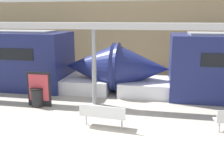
{
  "coord_description": "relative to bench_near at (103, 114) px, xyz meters",
  "views": [
    {
      "loc": [
        1.8,
        -7.18,
        3.91
      ],
      "look_at": [
        -0.19,
        3.08,
        1.4
      ],
      "focal_mm": 40.0,
      "sensor_mm": 36.0,
      "label": 1
    }
  ],
  "objects": [
    {
      "name": "trash_bin",
      "position": [
        -3.4,
        1.68,
        -0.1
      ],
      "size": [
        0.59,
        0.59,
        0.84
      ],
      "color": "black",
      "rests_on": "ground_plane"
    },
    {
      "name": "canopy_beam",
      "position": [
        -0.96,
        2.46,
        3.02
      ],
      "size": [
        28.0,
        0.6,
        0.28
      ],
      "primitive_type": "cube",
      "color": "#B7B7BC",
      "rests_on": "support_column_near"
    },
    {
      "name": "station_wall",
      "position": [
        0.11,
        9.31,
        1.98
      ],
      "size": [
        56.0,
        0.2,
        5.0
      ],
      "primitive_type": "cube",
      "color": "tan",
      "rests_on": "ground_plane"
    },
    {
      "name": "poster_board",
      "position": [
        -3.31,
        1.7,
        0.27
      ],
      "size": [
        1.09,
        0.07,
        1.58
      ],
      "color": "black",
      "rests_on": "ground_plane"
    },
    {
      "name": "ground_plane",
      "position": [
        0.11,
        -0.98,
        -0.52
      ],
      "size": [
        60.0,
        60.0,
        0.0
      ],
      "primitive_type": "plane",
      "color": "#A8A093"
    },
    {
      "name": "support_column_near",
      "position": [
        -0.96,
        2.46,
        1.18
      ],
      "size": [
        0.2,
        0.2,
        3.41
      ],
      "primitive_type": "cylinder",
      "color": "gray",
      "rests_on": "ground_plane"
    },
    {
      "name": "bench_near",
      "position": [
        0.0,
        0.0,
        0.0
      ],
      "size": [
        1.73,
        0.57,
        0.88
      ],
      "rotation": [
        0.0,
        0.0,
        -0.08
      ],
      "color": "silver",
      "rests_on": "ground_plane"
    }
  ]
}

